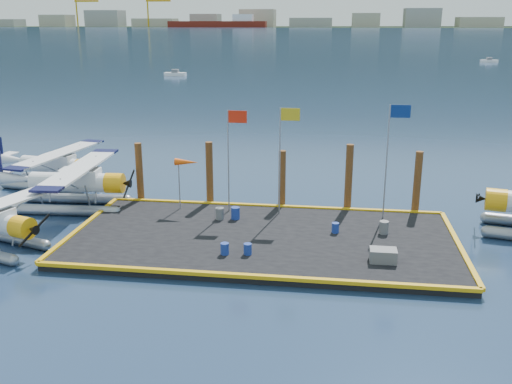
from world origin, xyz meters
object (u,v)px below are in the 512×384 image
seaplane_b (75,185)px  drum_0 (220,213)px  flagpole_red (232,145)px  crate (383,255)px  drum_1 (248,249)px  flagpole_blue (391,145)px  windsock (186,163)px  flagpole_yellow (283,145)px  seaplane_c (54,168)px  drum_4 (335,228)px  drum_5 (235,213)px  piling_0 (140,174)px  piling_1 (210,175)px  drum_2 (384,227)px  drum_3 (225,249)px  piling_2 (282,181)px  piling_4 (417,185)px  piling_3 (349,180)px

seaplane_b → drum_0: size_ratio=15.08×
flagpole_red → seaplane_b: bearing=179.2°
crate → drum_1: bearing=-179.8°
flagpole_blue → windsock: size_ratio=2.08×
flagpole_red → drum_1: bearing=-73.4°
flagpole_yellow → seaplane_c: bearing=164.9°
drum_4 → drum_5: drum_5 is taller
drum_1 → piling_0: 11.45m
windsock → piling_1: (1.03, 1.60, -1.13)m
drum_4 → flagpole_blue: flagpole_blue is taller
drum_2 → drum_5: 8.31m
drum_3 → flagpole_yellow: 7.87m
drum_2 → piling_2: 7.29m
seaplane_b → crate: 19.37m
flagpole_yellow → drum_2: bearing=-24.6°
seaplane_b → flagpole_blue: 19.14m
flagpole_yellow → piling_4: size_ratio=1.55×
piling_0 → flagpole_yellow: bearing=-9.9°
flagpole_yellow → drum_3: bearing=-108.7°
seaplane_c → piling_4: (24.16, -2.82, 0.53)m
crate → flagpole_red: bearing=142.7°
drum_2 → piling_0: piling_0 is taller
flagpole_yellow → piling_1: size_ratio=1.48×
seaplane_b → seaplane_c: (-3.47, 4.28, -0.11)m
piling_0 → piling_3: piling_3 is taller
seaplane_c → windsock: (10.63, -4.42, 1.76)m
crate → flagpole_blue: size_ratio=0.19×
drum_4 → piling_4: (4.70, 4.41, 1.33)m
drum_2 → piling_2: bearing=144.4°
flagpole_yellow → piling_3: flagpole_yellow is taller
flagpole_red → flagpole_blue: flagpole_blue is taller
flagpole_yellow → piling_2: flagpole_yellow is taller
seaplane_b → drum_5: 10.46m
flagpole_yellow → piling_2: bearing=97.2°
seaplane_b → drum_4: size_ratio=18.59×
drum_2 → drum_3: drum_2 is taller
drum_1 → piling_2: piling_2 is taller
seaplane_c → flagpole_red: (13.36, -4.42, 2.93)m
drum_5 → flagpole_red: (-0.42, 1.38, 3.65)m
drum_0 → crate: (8.80, -4.80, -0.02)m
drum_0 → drum_3: size_ratio=1.17×
drum_1 → drum_0: bearing=116.0°
seaplane_c → drum_3: bearing=61.5°
flagpole_red → piling_0: 6.84m
flagpole_yellow → piling_1: 5.52m
drum_1 → piling_0: piling_0 is taller
flagpole_red → piling_2: size_ratio=1.58×
drum_0 → flagpole_yellow: flagpole_yellow is taller
piling_3 → flagpole_red: bearing=-166.7°
seaplane_c → flagpole_red: flagpole_red is taller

